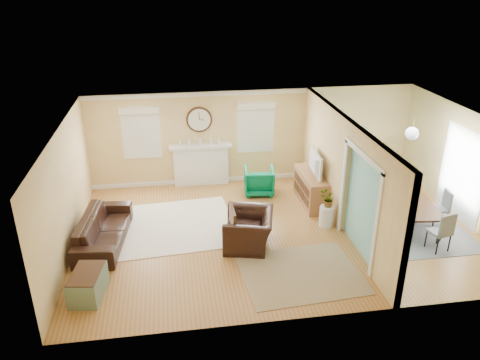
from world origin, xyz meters
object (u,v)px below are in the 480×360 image
object	(u,v)px
sofa	(104,229)
eames_chair	(249,230)
green_chair	(259,181)
dining_table	(413,215)
credenza	(311,188)

from	to	relation	value
sofa	eames_chair	bearing A→B (deg)	-94.62
green_chair	dining_table	bearing A→B (deg)	151.82
sofa	eames_chair	distance (m)	3.17
green_chair	credenza	xyz separation A→B (m)	(1.21, -0.76, 0.04)
eames_chair	credenza	distance (m)	2.63
dining_table	eames_chair	bearing A→B (deg)	100.26
green_chair	dining_table	distance (m)	3.95
credenza	dining_table	size ratio (longest dim) A/B	0.94
sofa	green_chair	world-z (taller)	green_chair
eames_chair	green_chair	distance (m)	2.65
green_chair	credenza	bearing A→B (deg)	155.09
sofa	dining_table	world-z (taller)	sofa
eames_chair	credenza	world-z (taller)	credenza
sofa	credenza	xyz separation A→B (m)	(5.04, 1.21, 0.07)
credenza	green_chair	bearing A→B (deg)	147.88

